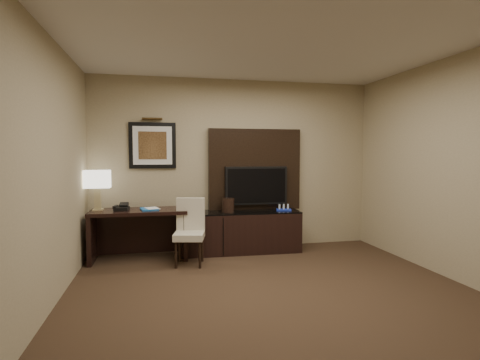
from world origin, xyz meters
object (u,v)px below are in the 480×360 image
object	(u,v)px
desk_chair	(189,235)
desk_phone	(122,207)
desk	(139,235)
credenza	(240,232)
minibar_tray	(284,208)
ice_bucket	(228,205)
tv	(256,185)
table_lamp	(98,189)

from	to	relation	value
desk_chair	desk_phone	world-z (taller)	desk_chair
desk	credenza	bearing A→B (deg)	4.71
credenza	desk_chair	distance (m)	0.98
minibar_tray	ice_bucket	bearing A→B (deg)	178.11
desk	desk_chair	xyz separation A→B (m)	(0.68, -0.42, 0.05)
desk_phone	minibar_tray	size ratio (longest dim) A/B	0.85
ice_bucket	credenza	bearing A→B (deg)	4.56
minibar_tray	tv	bearing A→B (deg)	155.30
desk	desk_chair	size ratio (longest dim) A/B	1.63
desk	table_lamp	bearing A→B (deg)	174.39
desk	minibar_tray	distance (m)	2.22
desk	minibar_tray	size ratio (longest dim) A/B	5.87
desk_phone	desk_chair	bearing A→B (deg)	-16.53
desk	tv	world-z (taller)	tv
credenza	table_lamp	bearing A→B (deg)	-177.02
desk	desk_phone	world-z (taller)	desk_phone
table_lamp	tv	bearing A→B (deg)	4.25
tv	ice_bucket	bearing A→B (deg)	-162.23
credenza	desk_phone	bearing A→B (deg)	-173.97
desk_chair	desk_phone	bearing A→B (deg)	168.31
desk_chair	table_lamp	distance (m)	1.47
credenza	desk_chair	world-z (taller)	desk_chair
credenza	table_lamp	world-z (taller)	table_lamp
desk_chair	desk_phone	distance (m)	1.06
tv	minibar_tray	bearing A→B (deg)	-24.70
desk	table_lamp	distance (m)	0.88
credenza	desk_chair	xyz separation A→B (m)	(-0.83, -0.52, 0.10)
desk_chair	tv	bearing A→B (deg)	42.70
credenza	desk_chair	bearing A→B (deg)	-145.58
desk_chair	table_lamp	xyz separation A→B (m)	(-1.25, 0.49, 0.62)
credenza	tv	world-z (taller)	tv
table_lamp	minibar_tray	size ratio (longest dim) A/B	2.67
tv	table_lamp	distance (m)	2.37
table_lamp	minibar_tray	xyz separation A→B (m)	(2.76, -0.01, -0.35)
tv	table_lamp	bearing A→B (deg)	-175.75
tv	ice_bucket	size ratio (longest dim) A/B	4.70
desk	credenza	distance (m)	1.51
desk	desk_phone	bearing A→B (deg)	-173.54
credenza	table_lamp	distance (m)	2.19
desk_phone	minibar_tray	bearing A→B (deg)	8.96
desk_chair	credenza	bearing A→B (deg)	44.38
desk	desk_chair	bearing A→B (deg)	-30.99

